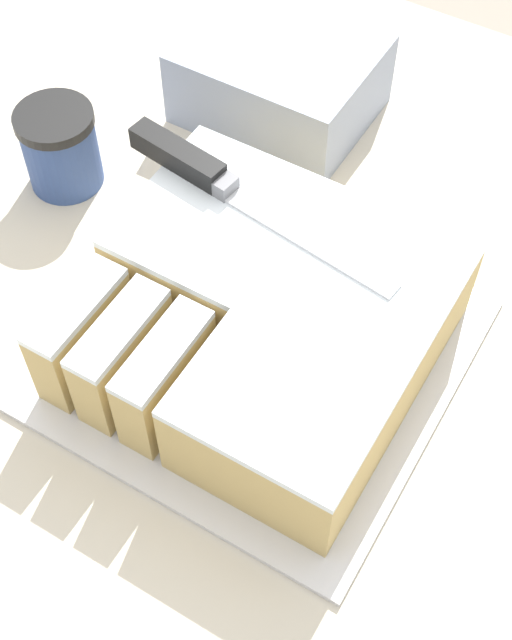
% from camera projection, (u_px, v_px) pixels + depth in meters
% --- Properties ---
extents(countertop, '(1.40, 1.10, 0.92)m').
position_uv_depth(countertop, '(275.00, 560.00, 1.16)').
color(countertop, beige).
rests_on(countertop, ground_plane).
extents(cake_board, '(0.34, 0.33, 0.01)m').
position_uv_depth(cake_board, '(256.00, 351.00, 0.80)').
color(cake_board, silver).
rests_on(cake_board, countertop).
extents(cake, '(0.29, 0.28, 0.09)m').
position_uv_depth(cake, '(264.00, 318.00, 0.76)').
color(cake, tan).
rests_on(cake, cake_board).
extents(knife, '(0.28, 0.06, 0.02)m').
position_uv_depth(knife, '(202.00, 171.00, 0.79)').
color(knife, silver).
rests_on(knife, cake).
extents(coffee_cup, '(0.08, 0.08, 0.09)m').
position_uv_depth(coffee_cup, '(60.00, 148.00, 0.89)').
color(coffee_cup, '#334C8C').
rests_on(coffee_cup, countertop).
extents(storage_box, '(0.20, 0.16, 0.09)m').
position_uv_depth(storage_box, '(280.00, 79.00, 0.95)').
color(storage_box, '#8C99B2').
rests_on(storage_box, countertop).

